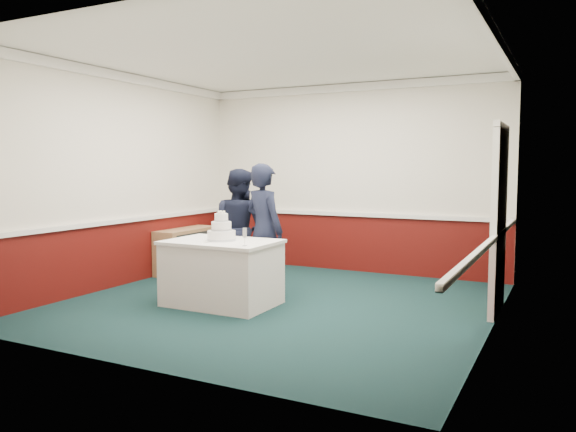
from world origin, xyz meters
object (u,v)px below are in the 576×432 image
at_px(wedding_cake, 221,231).
at_px(person_man, 239,229).
at_px(cake_knife, 210,242).
at_px(champagne_flute, 245,234).
at_px(person_woman, 264,230).
at_px(cake_table, 222,272).
at_px(sideboard, 187,250).

bearing_deg(wedding_cake, person_man, 109.17).
distance_m(wedding_cake, cake_knife, 0.23).
xyz_separation_m(champagne_flute, person_man, (-0.82, 1.19, -0.10)).
relative_size(person_man, person_woman, 0.96).
distance_m(cake_table, champagne_flute, 0.78).
relative_size(cake_table, champagne_flute, 6.44).
relative_size(cake_table, person_man, 0.80).
bearing_deg(cake_knife, person_woman, 78.34).
bearing_deg(person_man, wedding_cake, 116.37).
bearing_deg(champagne_flute, sideboard, 140.35).
distance_m(cake_knife, champagne_flute, 0.55).
bearing_deg(champagne_flute, cake_knife, 171.42).
xyz_separation_m(cake_table, person_woman, (0.23, 0.65, 0.46)).
distance_m(champagne_flute, person_man, 1.45).
xyz_separation_m(sideboard, champagne_flute, (2.19, -1.82, 0.58)).
relative_size(champagne_flute, person_man, 0.12).
bearing_deg(wedding_cake, sideboard, 137.76).
relative_size(cake_knife, champagne_flute, 1.07).
bearing_deg(wedding_cake, person_woman, 70.80).
bearing_deg(wedding_cake, cake_knife, -98.53).
xyz_separation_m(sideboard, cake_table, (1.69, -1.54, 0.05)).
relative_size(cake_table, person_woman, 0.77).
distance_m(sideboard, cake_table, 2.29).
xyz_separation_m(cake_knife, champagne_flute, (0.53, -0.08, 0.14)).
bearing_deg(person_man, champagne_flute, 131.60).
distance_m(cake_table, person_woman, 0.83).
relative_size(sideboard, cake_table, 0.91).
relative_size(cake_table, wedding_cake, 3.63).
relative_size(champagne_flute, person_woman, 0.12).
distance_m(cake_knife, person_man, 1.15).
relative_size(wedding_cake, person_man, 0.22).
relative_size(cake_knife, person_woman, 0.13).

